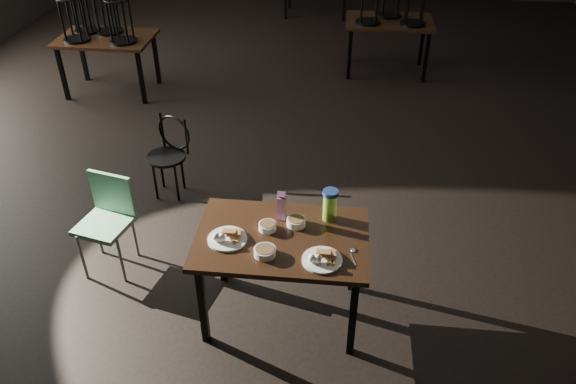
# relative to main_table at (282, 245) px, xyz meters

# --- Properties ---
(main_table) EXTENTS (1.20, 0.80, 0.75)m
(main_table) POSITION_rel_main_table_xyz_m (0.00, 0.00, 0.00)
(main_table) COLOR black
(main_table) RESTS_ON ground
(plate_left) EXTENTS (0.27, 0.27, 0.09)m
(plate_left) POSITION_rel_main_table_xyz_m (-0.37, -0.08, 0.10)
(plate_left) COLOR white
(plate_left) RESTS_ON main_table
(plate_right) EXTENTS (0.27, 0.27, 0.09)m
(plate_right) POSITION_rel_main_table_xyz_m (0.29, -0.22, 0.10)
(plate_right) COLOR white
(plate_right) RESTS_ON main_table
(bowl_near) EXTENTS (0.13, 0.13, 0.05)m
(bowl_near) POSITION_rel_main_table_xyz_m (-0.11, 0.07, 0.11)
(bowl_near) COLOR white
(bowl_near) RESTS_ON main_table
(bowl_far) EXTENTS (0.14, 0.14, 0.05)m
(bowl_far) POSITION_rel_main_table_xyz_m (0.09, 0.14, 0.11)
(bowl_far) COLOR white
(bowl_far) RESTS_ON main_table
(bowl_big) EXTENTS (0.15, 0.15, 0.05)m
(bowl_big) POSITION_rel_main_table_xyz_m (-0.09, -0.20, 0.11)
(bowl_big) COLOR white
(bowl_big) RESTS_ON main_table
(juice_carton) EXTENTS (0.06, 0.06, 0.23)m
(juice_carton) POSITION_rel_main_table_xyz_m (-0.02, 0.21, 0.19)
(juice_carton) COLOR #88186D
(juice_carton) RESTS_ON main_table
(water_bottle) EXTENTS (0.15, 0.15, 0.24)m
(water_bottle) POSITION_rel_main_table_xyz_m (0.32, 0.24, 0.20)
(water_bottle) COLOR #92D63F
(water_bottle) RESTS_ON main_table
(spoon) EXTENTS (0.05, 0.18, 0.01)m
(spoon) POSITION_rel_main_table_xyz_m (0.49, -0.11, 0.08)
(spoon) COLOR silver
(spoon) RESTS_ON main_table
(bentwood_chair) EXTENTS (0.42, 0.41, 0.79)m
(bentwood_chair) POSITION_rel_main_table_xyz_m (-1.27, 1.53, -0.20)
(bentwood_chair) COLOR black
(bentwood_chair) RESTS_ON ground
(school_chair) EXTENTS (0.46, 0.46, 0.82)m
(school_chair) POSITION_rel_main_table_xyz_m (-1.46, 0.43, -0.17)
(school_chair) COLOR #70AF8B
(school_chair) RESTS_ON ground
(bg_table_left) EXTENTS (1.20, 0.80, 1.48)m
(bg_table_left) POSITION_rel_main_table_xyz_m (-2.75, 3.76, 0.13)
(bg_table_left) COLOR black
(bg_table_left) RESTS_ON ground
(bg_table_right) EXTENTS (1.20, 0.80, 1.48)m
(bg_table_right) POSITION_rel_main_table_xyz_m (0.93, 4.81, 0.11)
(bg_table_right) COLOR black
(bg_table_right) RESTS_ON ground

